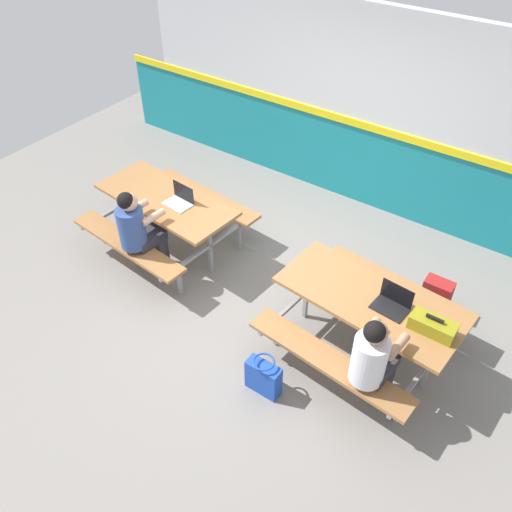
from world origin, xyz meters
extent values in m
cube|color=gray|center=(0.00, 0.00, -0.01)|extent=(10.00, 10.00, 0.02)
cube|color=teal|center=(0.00, 2.39, 0.55)|extent=(8.00, 0.12, 1.10)
cube|color=yellow|center=(0.00, 2.32, 1.15)|extent=(8.00, 0.03, 0.10)
cube|color=silver|center=(0.00, 2.39, 1.90)|extent=(6.72, 0.12, 1.40)
cube|color=#9E6B3D|center=(-1.35, 0.08, 0.72)|extent=(1.82, 0.90, 0.04)
cube|color=#9E6B3D|center=(-1.41, -0.55, 0.43)|extent=(1.69, 0.43, 0.04)
cube|color=#9E6B3D|center=(-1.30, 0.71, 0.43)|extent=(1.69, 0.43, 0.04)
cube|color=gray|center=(-2.05, 0.14, 0.35)|extent=(0.04, 0.04, 0.70)
cube|color=gray|center=(-2.05, 0.14, 0.39)|extent=(0.18, 1.55, 0.04)
cube|color=gray|center=(-2.09, -0.36, 0.21)|extent=(0.04, 0.04, 0.41)
cube|color=gray|center=(-2.01, 0.65, 0.21)|extent=(0.04, 0.04, 0.41)
cube|color=gray|center=(-0.65, 0.02, 0.35)|extent=(0.04, 0.04, 0.70)
cube|color=gray|center=(-0.65, 0.02, 0.39)|extent=(0.18, 1.55, 0.04)
cube|color=gray|center=(-0.70, -0.49, 0.21)|extent=(0.04, 0.04, 0.41)
cube|color=gray|center=(-0.61, 0.52, 0.21)|extent=(0.04, 0.04, 0.41)
cube|color=#9E6B3D|center=(1.35, -0.05, 0.72)|extent=(1.82, 0.90, 0.04)
cube|color=#9E6B3D|center=(1.30, -0.68, 0.43)|extent=(1.69, 0.43, 0.04)
cube|color=#9E6B3D|center=(1.41, 0.59, 0.43)|extent=(1.69, 0.43, 0.04)
cube|color=gray|center=(0.65, 0.02, 0.35)|extent=(0.04, 0.04, 0.70)
cube|color=gray|center=(0.65, 0.02, 0.39)|extent=(0.18, 1.55, 0.04)
cube|color=gray|center=(0.61, -0.49, 0.21)|extent=(0.04, 0.04, 0.41)
cube|color=gray|center=(0.70, 0.52, 0.21)|extent=(0.04, 0.04, 0.41)
cube|color=gray|center=(2.05, -0.11, 0.35)|extent=(0.04, 0.04, 0.70)
cube|color=gray|center=(2.05, -0.11, 0.39)|extent=(0.18, 1.55, 0.04)
cube|color=gray|center=(2.01, -0.61, 0.21)|extent=(0.04, 0.04, 0.41)
cube|color=gray|center=(2.09, 0.40, 0.21)|extent=(0.04, 0.04, 0.41)
cylinder|color=#2D2D38|center=(-1.32, -0.24, 0.23)|extent=(0.11, 0.11, 0.45)
cylinder|color=#2D2D38|center=(-1.14, -0.25, 0.23)|extent=(0.11, 0.11, 0.45)
cube|color=#2D2D38|center=(-1.24, -0.40, 0.51)|extent=(0.33, 0.40, 0.12)
cylinder|color=#334C8C|center=(-1.25, -0.57, 0.75)|extent=(0.30, 0.30, 0.48)
cylinder|color=tan|center=(-1.38, -0.35, 0.85)|extent=(0.11, 0.31, 0.08)
cylinder|color=tan|center=(-1.10, -0.38, 0.85)|extent=(0.11, 0.31, 0.08)
sphere|color=tan|center=(-1.25, -0.55, 1.08)|extent=(0.20, 0.20, 0.20)
sphere|color=black|center=(-1.25, -0.58, 1.11)|extent=(0.18, 0.18, 0.18)
cylinder|color=#2D2D38|center=(1.60, -0.38, 0.23)|extent=(0.11, 0.11, 0.45)
cylinder|color=#2D2D38|center=(1.78, -0.40, 0.23)|extent=(0.11, 0.11, 0.45)
cube|color=#2D2D38|center=(1.68, -0.54, 0.51)|extent=(0.33, 0.40, 0.12)
cylinder|color=silver|center=(1.66, -0.71, 0.75)|extent=(0.30, 0.30, 0.48)
cylinder|color=#A57A5B|center=(1.54, -0.50, 0.85)|extent=(0.11, 0.31, 0.08)
cylinder|color=#A57A5B|center=(1.82, -0.52, 0.85)|extent=(0.11, 0.31, 0.08)
sphere|color=#A57A5B|center=(1.67, -0.69, 1.08)|extent=(0.20, 0.20, 0.20)
sphere|color=black|center=(1.66, -0.72, 1.11)|extent=(0.18, 0.18, 0.18)
cube|color=silver|center=(-1.14, 0.06, 0.75)|extent=(0.34, 0.25, 0.01)
cube|color=black|center=(-1.13, 0.17, 0.86)|extent=(0.32, 0.04, 0.21)
cube|color=black|center=(1.56, -0.06, 0.75)|extent=(0.34, 0.25, 0.01)
cube|color=black|center=(1.57, 0.04, 0.86)|extent=(0.32, 0.04, 0.21)
cube|color=olive|center=(1.97, -0.10, 0.81)|extent=(0.40, 0.18, 0.14)
cube|color=black|center=(1.97, -0.10, 0.91)|extent=(0.16, 0.02, 0.02)
cube|color=maroon|center=(1.77, 0.89, 0.22)|extent=(0.30, 0.18, 0.44)
cube|color=maroon|center=(1.77, 1.00, 0.15)|extent=(0.21, 0.04, 0.19)
cube|color=#1E47B2|center=(0.81, -1.02, 0.18)|extent=(0.34, 0.14, 0.36)
torus|color=#1E47B2|center=(0.81, -1.02, 0.42)|extent=(0.21, 0.21, 0.02)
camera|label=1|loc=(2.46, -3.49, 4.29)|focal=36.83mm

